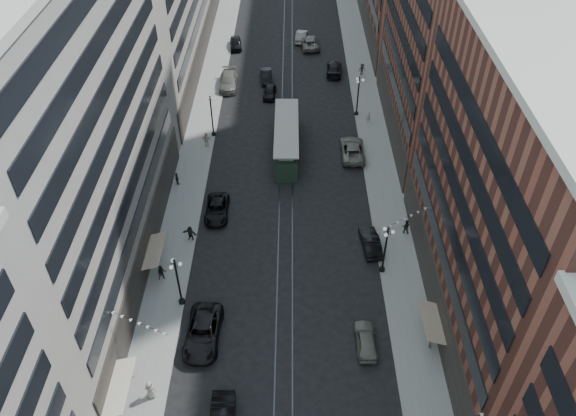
{
  "coord_description": "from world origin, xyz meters",
  "views": [
    {
      "loc": [
        0.48,
        -4.35,
        39.5
      ],
      "look_at": [
        0.27,
        35.39,
        5.0
      ],
      "focal_mm": 35.0,
      "sensor_mm": 36.0,
      "label": 1
    }
  ],
  "objects_px": {
    "pedestrian_4": "(431,341)",
    "pedestrian_extra_0": "(177,179)",
    "lamppost_se_mid": "(358,95)",
    "car_8": "(228,81)",
    "car_7": "(217,209)",
    "car_13": "(270,92)",
    "pedestrian_8": "(368,116)",
    "car_extra_1": "(266,76)",
    "car_2": "(203,332)",
    "pedestrian_5": "(190,233)",
    "car_11": "(352,149)",
    "car_extra_0": "(309,42)",
    "pedestrian_1": "(150,390)",
    "lamppost_sw_mid": "(212,115)",
    "pedestrian_6": "(207,140)",
    "car_12": "(334,69)",
    "car_4": "(366,340)",
    "car_9": "(236,43)",
    "pedestrian_2": "(162,273)",
    "car_10": "(370,242)",
    "pedestrian_9": "(362,69)",
    "car_14": "(301,36)",
    "lamppost_se_far": "(385,248)",
    "streetcar": "(286,140)",
    "pedestrian_7": "(406,226)"
  },
  "relations": [
    {
      "from": "car_14",
      "to": "car_4",
      "type": "bearing_deg",
      "value": 101.05
    },
    {
      "from": "pedestrian_6",
      "to": "pedestrian_extra_0",
      "type": "xyz_separation_m",
      "value": [
        -2.46,
        -7.43,
        -0.19
      ]
    },
    {
      "from": "streetcar",
      "to": "pedestrian_5",
      "type": "bearing_deg",
      "value": -121.4
    },
    {
      "from": "pedestrian_extra_0",
      "to": "car_7",
      "type": "bearing_deg",
      "value": -162.72
    },
    {
      "from": "car_4",
      "to": "car_9",
      "type": "relative_size",
      "value": 0.95
    },
    {
      "from": "lamppost_sw_mid",
      "to": "car_extra_0",
      "type": "relative_size",
      "value": 0.95
    },
    {
      "from": "car_2",
      "to": "car_10",
      "type": "bearing_deg",
      "value": 38.07
    },
    {
      "from": "car_2",
      "to": "pedestrian_5",
      "type": "bearing_deg",
      "value": 104.95
    },
    {
      "from": "car_4",
      "to": "car_10",
      "type": "relative_size",
      "value": 0.93
    },
    {
      "from": "car_4",
      "to": "pedestrian_7",
      "type": "height_order",
      "value": "pedestrian_7"
    },
    {
      "from": "pedestrian_1",
      "to": "pedestrian_4",
      "type": "bearing_deg",
      "value": -159.23
    },
    {
      "from": "lamppost_sw_mid",
      "to": "pedestrian_extra_0",
      "type": "bearing_deg",
      "value": -106.63
    },
    {
      "from": "car_2",
      "to": "car_14",
      "type": "distance_m",
      "value": 59.44
    },
    {
      "from": "pedestrian_2",
      "to": "pedestrian_extra_0",
      "type": "relative_size",
      "value": 1.08
    },
    {
      "from": "car_2",
      "to": "car_7",
      "type": "distance_m",
      "value": 15.89
    },
    {
      "from": "car_9",
      "to": "car_11",
      "type": "xyz_separation_m",
      "value": [
        16.22,
        -29.42,
        0.07
      ]
    },
    {
      "from": "lamppost_sw_mid",
      "to": "pedestrian_5",
      "type": "height_order",
      "value": "lamppost_sw_mid"
    },
    {
      "from": "car_7",
      "to": "car_13",
      "type": "relative_size",
      "value": 1.25
    },
    {
      "from": "car_12",
      "to": "pedestrian_8",
      "type": "xyz_separation_m",
      "value": [
        3.6,
        -13.49,
        0.21
      ]
    },
    {
      "from": "pedestrian_1",
      "to": "lamppost_sw_mid",
      "type": "bearing_deg",
      "value": -82.52
    },
    {
      "from": "pedestrian_extra_0",
      "to": "pedestrian_6",
      "type": "bearing_deg",
      "value": -46.19
    },
    {
      "from": "pedestrian_5",
      "to": "car_extra_1",
      "type": "relative_size",
      "value": 0.37
    },
    {
      "from": "car_11",
      "to": "lamppost_se_far",
      "type": "bearing_deg",
      "value": 94.54
    },
    {
      "from": "car_11",
      "to": "car_12",
      "type": "relative_size",
      "value": 1.12
    },
    {
      "from": "streetcar",
      "to": "car_extra_1",
      "type": "bearing_deg",
      "value": 99.79
    },
    {
      "from": "pedestrian_4",
      "to": "pedestrian_extra_0",
      "type": "height_order",
      "value": "pedestrian_4"
    },
    {
      "from": "car_11",
      "to": "pedestrian_extra_0",
      "type": "bearing_deg",
      "value": 17.11
    },
    {
      "from": "pedestrian_7",
      "to": "pedestrian_5",
      "type": "bearing_deg",
      "value": 19.04
    },
    {
      "from": "car_9",
      "to": "pedestrian_9",
      "type": "height_order",
      "value": "pedestrian_9"
    },
    {
      "from": "lamppost_se_mid",
      "to": "car_4",
      "type": "xyz_separation_m",
      "value": [
        -2.4,
        -36.36,
        -2.38
      ]
    },
    {
      "from": "car_10",
      "to": "pedestrian_9",
      "type": "xyz_separation_m",
      "value": [
        2.54,
        35.87,
        0.27
      ]
    },
    {
      "from": "pedestrian_8",
      "to": "car_extra_1",
      "type": "height_order",
      "value": "pedestrian_8"
    },
    {
      "from": "pedestrian_4",
      "to": "car_extra_1",
      "type": "xyz_separation_m",
      "value": [
        -15.17,
        46.01,
        -0.27
      ]
    },
    {
      "from": "car_7",
      "to": "car_11",
      "type": "height_order",
      "value": "car_11"
    },
    {
      "from": "lamppost_se_mid",
      "to": "car_12",
      "type": "height_order",
      "value": "lamppost_se_mid"
    },
    {
      "from": "lamppost_sw_mid",
      "to": "pedestrian_4",
      "type": "bearing_deg",
      "value": -56.0
    },
    {
      "from": "car_12",
      "to": "pedestrian_extra_0",
      "type": "relative_size",
      "value": 3.4
    },
    {
      "from": "pedestrian_1",
      "to": "car_12",
      "type": "height_order",
      "value": "pedestrian_1"
    },
    {
      "from": "car_11",
      "to": "pedestrian_5",
      "type": "xyz_separation_m",
      "value": [
        -17.4,
        -14.8,
        0.14
      ]
    },
    {
      "from": "car_11",
      "to": "car_extra_0",
      "type": "relative_size",
      "value": 1.03
    },
    {
      "from": "lamppost_sw_mid",
      "to": "car_2",
      "type": "relative_size",
      "value": 0.9
    },
    {
      "from": "lamppost_se_mid",
      "to": "car_extra_0",
      "type": "bearing_deg",
      "value": 105.62
    },
    {
      "from": "pedestrian_1",
      "to": "car_8",
      "type": "bearing_deg",
      "value": -83.07
    },
    {
      "from": "car_7",
      "to": "pedestrian_5",
      "type": "distance_m",
      "value": 4.55
    },
    {
      "from": "lamppost_se_mid",
      "to": "car_8",
      "type": "relative_size",
      "value": 0.91
    },
    {
      "from": "pedestrian_2",
      "to": "car_8",
      "type": "bearing_deg",
      "value": 67.07
    },
    {
      "from": "lamppost_sw_mid",
      "to": "car_extra_0",
      "type": "distance_m",
      "value": 28.67
    },
    {
      "from": "car_extra_1",
      "to": "pedestrian_extra_0",
      "type": "xyz_separation_m",
      "value": [
        -9.13,
        -24.4,
        0.2
      ]
    },
    {
      "from": "car_12",
      "to": "car_extra_1",
      "type": "relative_size",
      "value": 1.19
    },
    {
      "from": "pedestrian_2",
      "to": "pedestrian_extra_0",
      "type": "xyz_separation_m",
      "value": [
        -0.78,
        14.21,
        -0.06
      ]
    }
  ]
}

